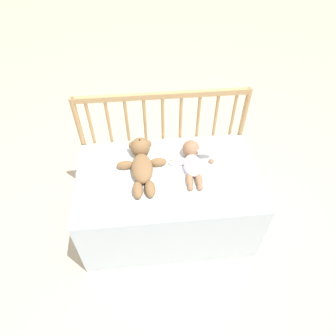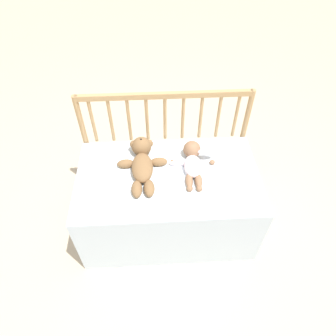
{
  "view_description": "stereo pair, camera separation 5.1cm",
  "coord_description": "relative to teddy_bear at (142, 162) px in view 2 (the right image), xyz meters",
  "views": [
    {
      "loc": [
        -0.12,
        -1.25,
        1.94
      ],
      "look_at": [
        0.0,
        0.01,
        0.59
      ],
      "focal_mm": 32.0,
      "sensor_mm": 36.0,
      "label": 1
    },
    {
      "loc": [
        -0.07,
        -1.25,
        1.94
      ],
      "look_at": [
        0.0,
        0.01,
        0.59
      ],
      "focal_mm": 32.0,
      "sensor_mm": 36.0,
      "label": 2
    }
  ],
  "objects": [
    {
      "name": "ground_plane",
      "position": [
        0.16,
        -0.08,
        -0.58
      ],
      "size": [
        12.0,
        12.0,
        0.0
      ],
      "primitive_type": "plane",
      "color": "#C6B293"
    },
    {
      "name": "crib_mattress",
      "position": [
        0.16,
        -0.08,
        -0.31
      ],
      "size": [
        1.16,
        0.68,
        0.53
      ],
      "color": "silver",
      "rests_on": "ground_plane"
    },
    {
      "name": "crib_rail",
      "position": [
        0.16,
        0.28,
        0.05
      ],
      "size": [
        1.16,
        0.04,
        0.9
      ],
      "color": "tan",
      "rests_on": "ground_plane"
    },
    {
      "name": "blanket",
      "position": [
        0.15,
        -0.05,
        -0.05
      ],
      "size": [
        0.83,
        0.54,
        0.01
      ],
      "color": "white",
      "rests_on": "crib_mattress"
    },
    {
      "name": "teddy_bear",
      "position": [
        0.0,
        0.0,
        0.0
      ],
      "size": [
        0.33,
        0.46,
        0.13
      ],
      "color": "olive",
      "rests_on": "crib_mattress"
    },
    {
      "name": "baby",
      "position": [
        0.32,
        -0.01,
        -0.01
      ],
      "size": [
        0.31,
        0.38,
        0.12
      ],
      "color": "white",
      "rests_on": "crib_mattress"
    }
  ]
}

